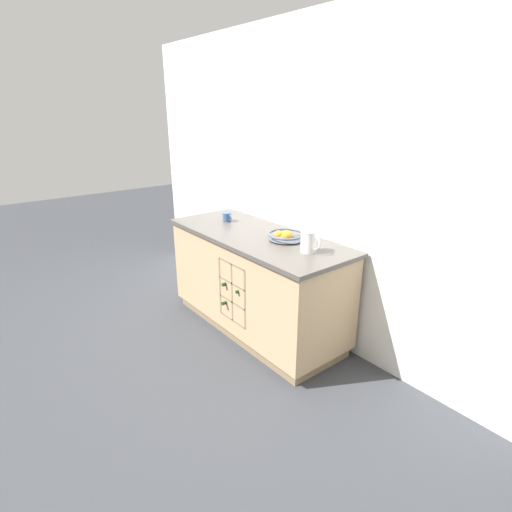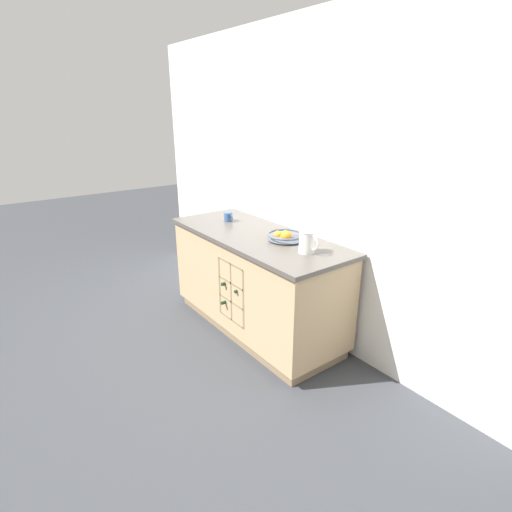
# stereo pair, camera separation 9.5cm
# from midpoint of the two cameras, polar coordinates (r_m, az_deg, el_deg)

# --- Properties ---
(ground_plane) EXTENTS (14.00, 14.00, 0.00)m
(ground_plane) POSITION_cam_midpoint_polar(r_m,az_deg,el_deg) (3.69, -0.75, -10.09)
(ground_plane) COLOR #383A3F
(back_wall) EXTENTS (4.40, 0.06, 2.55)m
(back_wall) POSITION_cam_midpoint_polar(r_m,az_deg,el_deg) (3.49, 4.40, 10.47)
(back_wall) COLOR white
(back_wall) RESTS_ON ground_plane
(kitchen_island) EXTENTS (1.75, 0.72, 0.89)m
(kitchen_island) POSITION_cam_midpoint_polar(r_m,az_deg,el_deg) (3.48, -0.81, -3.73)
(kitchen_island) COLOR #8B7354
(kitchen_island) RESTS_ON ground_plane
(fruit_bowl) EXTENTS (0.29, 0.29, 0.09)m
(fruit_bowl) POSITION_cam_midpoint_polar(r_m,az_deg,el_deg) (3.17, 3.42, 2.93)
(fruit_bowl) COLOR #4C5666
(fruit_bowl) RESTS_ON kitchen_island
(white_pitcher) EXTENTS (0.17, 0.12, 0.16)m
(white_pitcher) POSITION_cam_midpoint_polar(r_m,az_deg,el_deg) (2.91, 6.62, 2.14)
(white_pitcher) COLOR white
(white_pitcher) RESTS_ON kitchen_island
(ceramic_mug) EXTENTS (0.11, 0.08, 0.08)m
(ceramic_mug) POSITION_cam_midpoint_polar(r_m,az_deg,el_deg) (3.72, -4.90, 5.57)
(ceramic_mug) COLOR #385684
(ceramic_mug) RESTS_ON kitchen_island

